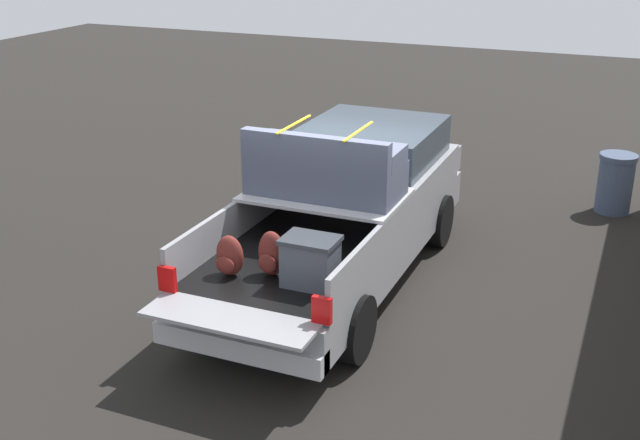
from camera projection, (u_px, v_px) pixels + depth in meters
The scene contains 3 objects.
ground_plane at pixel (338, 281), 10.51m from camera, with size 40.00×40.00×0.00m, color black.
pickup_truck at pixel (348, 206), 10.47m from camera, with size 6.05×2.06×2.23m.
trash_can at pixel (615, 183), 12.79m from camera, with size 0.60×0.60×0.98m.
Camera 1 is at (-8.82, -3.50, 4.61)m, focal length 44.07 mm.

